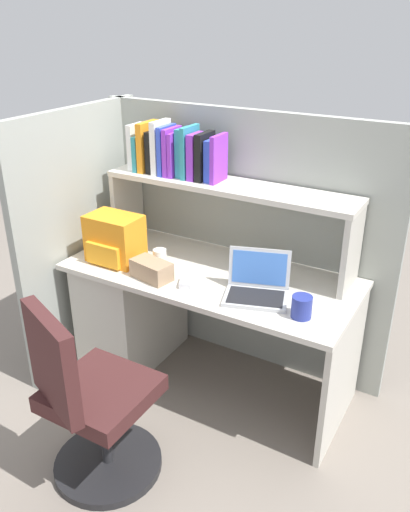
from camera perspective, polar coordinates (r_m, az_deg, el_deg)
The scene contains 13 objects.
ground_plane at distance 3.26m, azimuth 0.45°, elevation -13.35°, with size 8.00×8.00×0.00m, color slate.
desk at distance 3.20m, azimuth -5.61°, elevation -5.42°, with size 1.60×0.70×0.73m.
cubicle_partition_rear at distance 3.15m, azimuth 3.93°, elevation 1.63°, with size 1.84×0.05×1.55m, color #939991.
cubicle_partition_left at distance 3.27m, azimuth -13.00°, elevation 1.97°, with size 0.05×1.06×1.55m, color #939991.
overhead_hutch at distance 2.88m, azimuth 2.50°, elevation 6.01°, with size 1.44×0.28×0.45m.
reference_books_on_shelf at distance 2.98m, azimuth -3.27°, elevation 11.19°, with size 0.57×0.18×0.30m.
laptop at distance 2.63m, azimuth 5.68°, elevation -3.32°, with size 0.37×0.33×0.22m.
backpack at distance 2.99m, azimuth -9.82°, elevation 1.79°, with size 0.30×0.23×0.27m.
computer_mouse at distance 2.73m, azimuth -2.09°, elevation -2.85°, with size 0.06×0.10×0.03m, color silver.
paper_cup at distance 2.96m, azimuth -4.93°, elevation -0.03°, with size 0.08×0.08×0.08m, color white.
tissue_box at distance 2.79m, azimuth -5.83°, elevation -1.51°, with size 0.22×0.12×0.10m, color #9E7F60.
snack_canister at distance 2.47m, azimuth 10.45°, elevation -5.45°, with size 0.10×0.10×0.11m, color navy.
office_chair at distance 2.53m, azimuth -12.27°, elevation -15.79°, with size 0.53×0.55×0.93m.
Camera 1 is at (1.26, -2.22, 2.02)m, focal length 36.84 mm.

